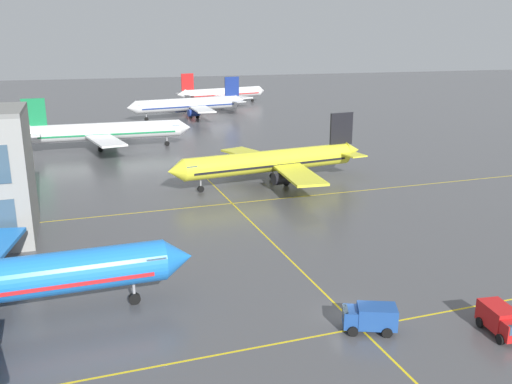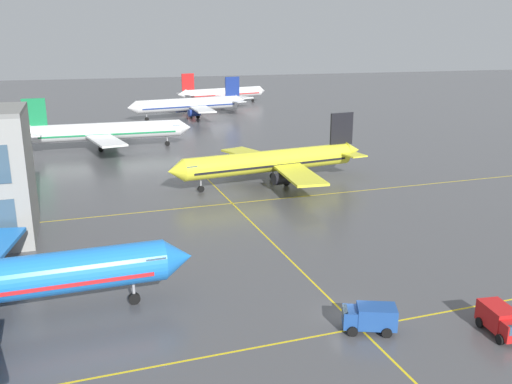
# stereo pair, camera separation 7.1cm
# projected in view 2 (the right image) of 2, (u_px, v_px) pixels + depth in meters

# --- Properties ---
(ground_plane) EXTENTS (600.00, 600.00, 0.00)m
(ground_plane) POSITION_uv_depth(u_px,v_px,m) (348.00, 316.00, 44.50)
(ground_plane) COLOR #4C4C4F
(airliner_second_row) EXTENTS (33.72, 28.88, 10.48)m
(airliner_second_row) POSITION_uv_depth(u_px,v_px,m) (272.00, 161.00, 84.81)
(airliner_second_row) COLOR yellow
(airliner_second_row) RESTS_ON ground
(airliner_third_row) EXTENTS (35.08, 30.32, 10.93)m
(airliner_third_row) POSITION_uv_depth(u_px,v_px,m) (106.00, 131.00, 111.37)
(airliner_third_row) COLOR white
(airliner_third_row) RESTS_ON ground
(airliner_far_left_stand) EXTENTS (36.42, 31.02, 11.35)m
(airliner_far_left_stand) POSITION_uv_depth(u_px,v_px,m) (190.00, 104.00, 156.45)
(airliner_far_left_stand) COLOR white
(airliner_far_left_stand) RESTS_ON ground
(airliner_far_right_stand) EXTENTS (35.19, 29.98, 11.09)m
(airliner_far_right_stand) POSITION_uv_depth(u_px,v_px,m) (223.00, 93.00, 189.97)
(airliner_far_right_stand) COLOR white
(airliner_far_right_stand) RESTS_ON ground
(taxiway_markings) EXTENTS (146.95, 78.55, 0.01)m
(taxiway_markings) POSITION_uv_depth(u_px,v_px,m) (278.00, 248.00, 58.93)
(taxiway_markings) COLOR yellow
(taxiway_markings) RESTS_ON ground
(service_truck_red_van) EXTENTS (4.50, 3.37, 2.10)m
(service_truck_red_van) POSITION_uv_depth(u_px,v_px,m) (369.00, 317.00, 42.02)
(service_truck_red_van) COLOR #1E4793
(service_truck_red_van) RESTS_ON ground
(service_truck_catering) EXTENTS (2.63, 4.33, 2.10)m
(service_truck_catering) POSITION_uv_depth(u_px,v_px,m) (502.00, 320.00, 41.52)
(service_truck_catering) COLOR red
(service_truck_catering) RESTS_ON ground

